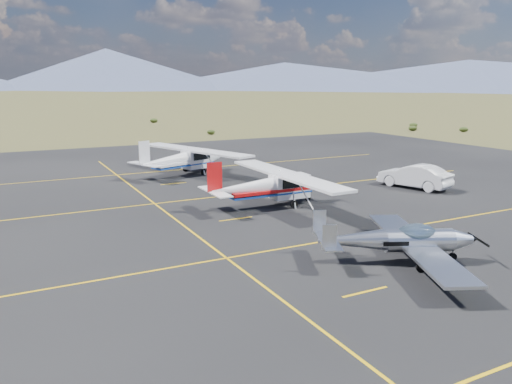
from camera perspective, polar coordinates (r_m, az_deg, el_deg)
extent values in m
plane|color=#383D1C|center=(22.97, 12.63, -6.58)|extent=(1600.00, 1600.00, 0.00)
cube|color=black|center=(28.43, 3.62, -2.61)|extent=(72.00, 72.00, 0.02)
cube|color=silver|center=(21.92, 17.81, -5.73)|extent=(5.06, 8.87, 0.12)
ellipsoid|color=#99BFD8|center=(21.78, 17.89, -4.52)|extent=(1.90, 1.54, 0.83)
cube|color=silver|center=(20.82, 8.17, -5.39)|extent=(1.89, 3.05, 0.06)
cube|color=silver|center=(19.62, 8.39, -5.12)|extent=(0.53, 0.28, 1.01)
cube|color=silver|center=(21.71, 7.26, -3.37)|extent=(0.53, 0.28, 1.01)
cylinder|color=black|center=(22.71, 21.55, -6.91)|extent=(0.35, 0.22, 0.34)
cylinder|color=black|center=(20.96, 18.35, -8.18)|extent=(0.41, 0.27, 0.40)
cylinder|color=black|center=(23.10, 16.20, -6.12)|extent=(0.41, 0.27, 0.40)
cube|color=white|center=(30.73, 3.84, 0.68)|extent=(2.33, 1.22, 1.43)
cube|color=white|center=(30.48, 3.52, 2.00)|extent=(1.67, 11.62, 0.15)
cube|color=black|center=(30.67, 3.85, 1.22)|extent=(1.69, 1.26, 0.58)
cube|color=red|center=(30.08, 1.60, 0.23)|extent=(5.28, 1.25, 0.19)
cube|color=red|center=(28.32, -4.75, 1.72)|extent=(0.90, 0.08, 1.69)
cube|color=white|center=(28.49, -4.72, 0.05)|extent=(0.80, 3.38, 0.06)
cylinder|color=black|center=(31.64, 5.95, -0.72)|extent=(0.38, 0.11, 0.38)
cylinder|color=black|center=(29.84, 4.40, -1.41)|extent=(0.46, 0.14, 0.46)
cylinder|color=black|center=(31.69, 2.30, -0.57)|extent=(0.46, 0.14, 0.46)
cube|color=white|center=(41.67, -6.76, 3.78)|extent=(2.69, 2.00, 1.48)
cube|color=white|center=(41.43, -7.02, 4.79)|extent=(5.71, 11.87, 0.15)
cube|color=black|center=(41.63, -6.77, 4.20)|extent=(2.09, 1.82, 0.60)
cube|color=white|center=(40.79, -8.28, 3.40)|extent=(5.57, 3.07, 0.20)
cube|color=white|center=(38.43, -12.64, 4.40)|extent=(0.90, 0.39, 1.75)
cube|color=white|center=(38.56, -12.58, 3.12)|extent=(1.97, 3.57, 0.07)
cylinder|color=black|center=(42.75, -5.29, 2.74)|extent=(0.41, 0.24, 0.39)
cylinder|color=black|center=(40.75, -6.03, 2.31)|extent=(0.50, 0.30, 0.48)
cylinder|color=black|center=(42.48, -8.08, 2.67)|extent=(0.50, 0.30, 0.48)
imported|color=silver|center=(37.16, 17.65, 1.74)|extent=(3.21, 5.39, 1.68)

